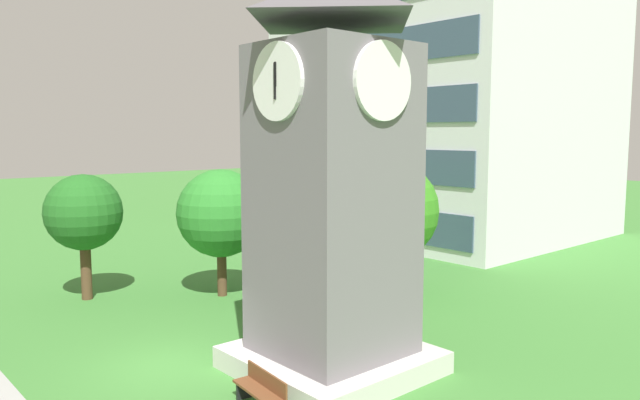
{
  "coord_description": "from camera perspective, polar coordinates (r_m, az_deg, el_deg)",
  "views": [
    {
      "loc": [
        15.18,
        -7.6,
        6.55
      ],
      "look_at": [
        1.64,
        4.25,
        4.55
      ],
      "focal_mm": 33.82,
      "sensor_mm": 36.0,
      "label": 1
    }
  ],
  "objects": [
    {
      "name": "tree_by_building",
      "position": [
        24.38,
        -9.36,
        -1.27
      ],
      "size": [
        3.52,
        3.52,
        5.13
      ],
      "color": "#513823",
      "rests_on": "ground"
    },
    {
      "name": "ground_plane",
      "position": [
        18.19,
        -14.08,
        -14.95
      ],
      "size": [
        160.0,
        160.0,
        0.0
      ],
      "primitive_type": "plane",
      "color": "#3D7A33"
    },
    {
      "name": "tree_streetside",
      "position": [
        25.27,
        -21.46,
        -1.15
      ],
      "size": [
        2.98,
        2.98,
        4.97
      ],
      "color": "#513823",
      "rests_on": "ground"
    },
    {
      "name": "tree_near_tower",
      "position": [
        24.4,
        6.58,
        -0.99
      ],
      "size": [
        3.99,
        3.99,
        5.46
      ],
      "color": "#513823",
      "rests_on": "ground"
    },
    {
      "name": "clock_tower",
      "position": [
        16.2,
        1.15,
        -0.1
      ],
      "size": [
        4.74,
        4.74,
        10.57
      ],
      "color": "slate",
      "rests_on": "ground"
    },
    {
      "name": "office_building",
      "position": [
        41.86,
        11.85,
        17.02
      ],
      "size": [
        17.39,
        16.0,
        28.8
      ],
      "color": "silver",
      "rests_on": "ground"
    },
    {
      "name": "park_bench",
      "position": [
        15.1,
        -5.58,
        -17.46
      ],
      "size": [
        1.84,
        0.67,
        0.88
      ],
      "color": "brown",
      "rests_on": "ground"
    }
  ]
}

